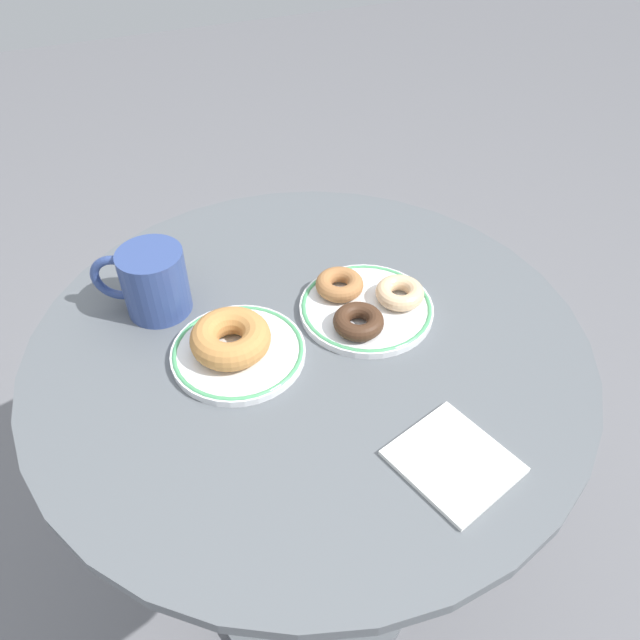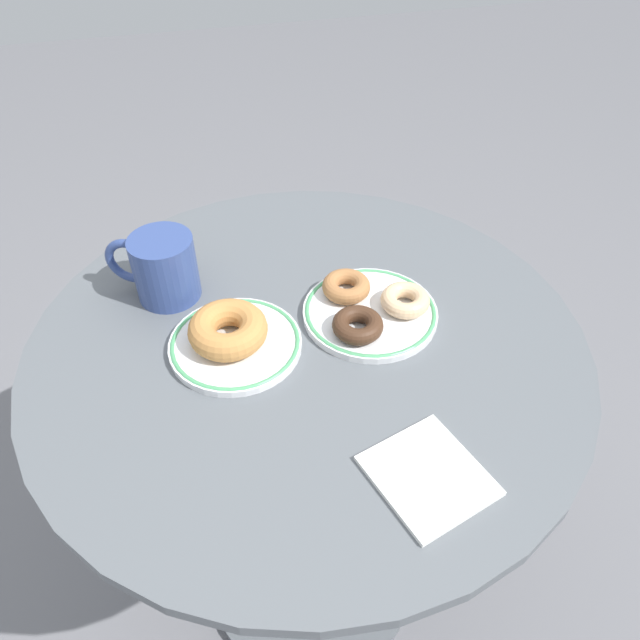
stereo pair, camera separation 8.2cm
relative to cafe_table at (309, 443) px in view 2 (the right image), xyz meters
name	(u,v)px [view 2 (the right image)]	position (x,y,z in m)	size (l,w,h in m)	color
ground_plane	(312,580)	(0.00, 0.00, -0.49)	(7.00, 7.00, 0.02)	slate
cafe_table	(309,443)	(0.00, 0.00, 0.00)	(0.74, 0.74, 0.71)	#565B60
plate_left	(235,344)	(-0.09, 0.01, 0.24)	(0.17, 0.17, 0.01)	white
plate_right	(370,312)	(0.09, 0.02, 0.24)	(0.19, 0.19, 0.01)	white
donut_old_fashioned	(228,329)	(-0.10, 0.01, 0.26)	(0.10, 0.10, 0.04)	#BC7F42
donut_glazed	(405,300)	(0.14, 0.02, 0.25)	(0.07, 0.07, 0.02)	#E0B789
donut_cinnamon	(346,286)	(0.07, 0.07, 0.25)	(0.07, 0.07, 0.02)	#A36B3D
donut_chocolate	(358,325)	(0.06, -0.01, 0.25)	(0.07, 0.07, 0.02)	#422819
paper_napkin	(428,475)	(0.08, -0.24, 0.23)	(0.11, 0.12, 0.01)	white
coffee_mug	(162,267)	(-0.17, 0.14, 0.28)	(0.13, 0.09, 0.09)	#334784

